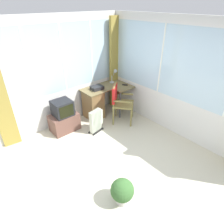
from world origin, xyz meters
TOP-DOWN VIEW (x-y plane):
  - ground at (0.00, 0.00)m, footprint 4.93×5.56m
  - north_window_panel at (0.00, 2.31)m, footprint 3.93×0.07m
  - east_window_panel at (2.00, 0.00)m, footprint 0.07×4.56m
  - curtain_corner at (1.87, 2.18)m, footprint 0.35×0.10m
  - desk at (0.99, 1.97)m, footprint 1.24×0.82m
  - desk_lamp at (1.74, 2.02)m, footprint 0.22×0.19m
  - tv_remote at (1.80, 1.69)m, footprint 0.12×0.15m
  - paper_tray at (1.07, 1.96)m, footprint 0.32×0.25m
  - wooden_armchair at (1.30, 1.40)m, footprint 0.68×0.68m
  - tv_on_stand at (0.05, 1.95)m, footprint 0.64×0.44m
  - space_heater at (0.60, 1.41)m, footprint 0.41×0.23m
  - potted_plant at (-0.25, -0.37)m, footprint 0.36×0.36m

SIDE VIEW (x-z plane):
  - ground at x=0.00m, z-range -0.06..0.00m
  - potted_plant at x=-0.25m, z-range 0.03..0.48m
  - space_heater at x=0.60m, z-range 0.00..0.57m
  - tv_on_stand at x=0.05m, z-range -0.04..0.73m
  - desk at x=0.99m, z-range 0.03..0.80m
  - wooden_armchair at x=1.30m, z-range 0.14..1.13m
  - tv_remote at x=1.80m, z-range 0.77..0.79m
  - paper_tray at x=1.07m, z-range 0.77..0.86m
  - desk_lamp at x=1.74m, z-range 0.82..1.20m
  - curtain_corner at x=1.87m, z-range 0.00..2.42m
  - east_window_panel at x=2.00m, z-range 0.00..2.52m
  - north_window_panel at x=0.00m, z-range 0.00..2.52m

